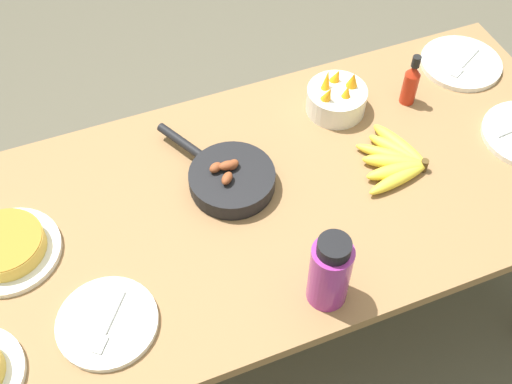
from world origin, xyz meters
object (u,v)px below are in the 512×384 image
Objects in this scene: frittata_plate_center at (7,247)px; hot_sauce_bottle at (411,82)px; fruit_bowl_mango at (337,98)px; banana_bunch at (397,161)px; water_bottle at (330,272)px; skillet at (230,178)px; empty_plate_far_right at (461,63)px; empty_plate_far_left at (107,323)px.

frittata_plate_center is 1.14m from hot_sauce_bottle.
banana_bunch is at bearing -76.90° from fruit_bowl_mango.
water_bottle is (-0.28, -0.53, 0.06)m from fruit_bowl_mango.
frittata_plate_center is 1.51× the size of hot_sauce_bottle.
hot_sauce_bottle is at bearing 53.96° from banana_bunch.
fruit_bowl_mango reaches higher than frittata_plate_center.
skillet is 1.43× the size of frittata_plate_center.
fruit_bowl_mango is at bearing -176.18° from empty_plate_far_right.
water_bottle reaches higher than frittata_plate_center.
frittata_plate_center is (-0.99, 0.09, 0.01)m from banana_bunch.
frittata_plate_center is 1.47× the size of fruit_bowl_mango.
hot_sauce_bottle reaches higher than empty_plate_far_left.
frittata_plate_center reaches higher than empty_plate_far_left.
banana_bunch is 0.46m from empty_plate_far_right.
empty_plate_far_right is 1.49× the size of hot_sauce_bottle.
skillet reaches higher than empty_plate_far_left.
frittata_plate_center is at bearing -174.63° from hot_sauce_bottle.
empty_plate_far_right is at bearing 36.37° from banana_bunch.
empty_plate_far_left is 1.03m from hot_sauce_bottle.
banana_bunch reaches higher than empty_plate_far_left.
hot_sauce_bottle is (1.13, 0.11, 0.04)m from frittata_plate_center.
banana_bunch is 0.25m from fruit_bowl_mango.
hot_sauce_bottle reaches higher than frittata_plate_center.
empty_plate_far_right is at bearing 3.82° from fruit_bowl_mango.
water_bottle is at bearing -12.73° from empty_plate_far_left.
hot_sauce_bottle is (0.57, 0.11, 0.04)m from skillet.
hot_sauce_bottle is (-0.23, -0.07, 0.06)m from empty_plate_far_right.
frittata_plate_center is 0.32m from empty_plate_far_left.
skillet is 1.57× the size of empty_plate_far_left.
empty_plate_far_right is at bearing 38.02° from water_bottle.
banana_bunch is 0.99m from frittata_plate_center.
banana_bunch is 1.36× the size of fruit_bowl_mango.
fruit_bowl_mango is 0.60m from water_bottle.
skillet is at bearing -167.39° from empty_plate_far_right.
skillet reaches higher than empty_plate_far_right.
water_bottle reaches higher than banana_bunch.
fruit_bowl_mango is (0.37, 0.15, 0.01)m from skillet.
banana_bunch is 1.08× the size of water_bottle.
water_bottle is (-0.34, -0.28, 0.08)m from banana_bunch.
fruit_bowl_mango reaches higher than skillet.
skillet is 0.56m from frittata_plate_center.
banana_bunch is 0.93× the size of frittata_plate_center.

